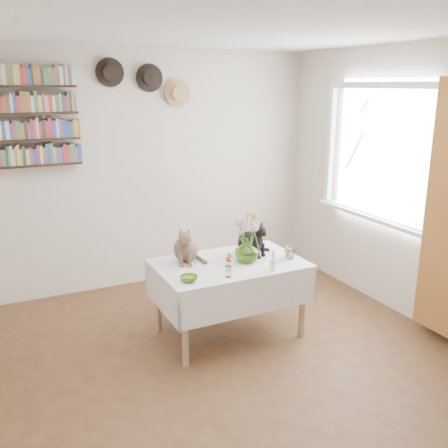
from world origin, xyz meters
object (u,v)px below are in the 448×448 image
dining_table (229,281)px  tabby_cat (185,243)px  black_cat (250,237)px  bookshelf_unit (22,118)px  flower_vase (247,250)px

dining_table → tabby_cat: tabby_cat is taller
black_cat → bookshelf_unit: size_ratio=0.32×
dining_table → black_cat: size_ratio=3.93×
dining_table → tabby_cat: bearing=149.0°
black_cat → dining_table: bearing=-177.2°
flower_vase → bookshelf_unit: bearing=136.4°
tabby_cat → black_cat: bearing=15.7°
tabby_cat → black_cat: (0.58, -0.07, -0.00)m
dining_table → tabby_cat: (-0.32, 0.19, 0.33)m
tabby_cat → bookshelf_unit: (-1.10, 1.24, 1.01)m
tabby_cat → black_cat: tabby_cat is taller
flower_vase → bookshelf_unit: 2.41m
flower_vase → bookshelf_unit: size_ratio=0.22×
flower_vase → dining_table: bearing=159.2°
dining_table → tabby_cat: 0.50m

